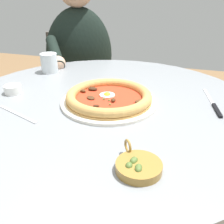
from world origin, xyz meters
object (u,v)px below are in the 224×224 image
Objects in this scene: dining_table at (106,140)px; pizza_on_plate at (109,98)px; fork_utensil at (17,114)px; steak_knife at (214,106)px; olive_pan at (138,166)px; water_glass at (49,64)px; ramekin_capers at (13,89)px; cafe_chair_diner at (79,82)px; diner_person at (81,86)px.

pizza_on_plate is at bearing 100.75° from dining_table.
dining_table is at bearing 123.71° from fork_utensil.
olive_pan is (0.39, -0.18, 0.01)m from steak_knife.
pizza_on_plate is (-0.00, 0.01, 0.17)m from dining_table.
olive_pan is at bearing 42.69° from water_glass.
steak_knife is at bearing 97.02° from ramekin_capers.
cafe_chair_diner is at bearing -150.56° from olive_pan.
dining_table is 0.90m from cafe_chair_diner.
steak_knife is at bearing 48.49° from cafe_chair_diner.
diner_person is 0.14m from cafe_chair_diner.
water_glass is 0.73× the size of olive_pan.
pizza_on_plate reaches higher than steak_knife.
fork_utensil is 0.99m from cafe_chair_diner.
ramekin_capers is 0.05× the size of diner_person.
diner_person is at bearing -149.42° from pizza_on_plate.
fork_utensil is at bearing -56.29° from dining_table.
cafe_chair_diner is (-0.94, -0.20, -0.25)m from fork_utensil.
olive_pan is at bearing 69.28° from fork_utensil.
pizza_on_plate reaches higher than dining_table.
cafe_chair_diner reaches higher than pizza_on_plate.
pizza_on_plate is 1.80× the size of fork_utensil.
water_glass is at bearing -104.16° from steak_knife.
olive_pan is at bearing 29.44° from cafe_chair_diner.
pizza_on_plate is 0.80m from diner_person.
fork_utensil is 0.86m from diner_person.
diner_person reaches higher than fork_utensil.
cafe_chair_diner reaches higher than dining_table.
water_glass is 0.42m from fork_utensil.
ramekin_capers reaches higher than dining_table.
fork_utensil is 0.15× the size of diner_person.
cafe_chair_diner is (-0.77, -0.45, -0.26)m from pizza_on_plate.
dining_table is 17.15× the size of ramekin_capers.
dining_table is at bearing 92.60° from ramekin_capers.
water_glass is at bearing -124.55° from pizza_on_plate.
pizza_on_plate is at bearing 30.33° from cafe_chair_diner.
dining_table is 0.33m from fork_utensil.
diner_person is (-0.58, -0.73, -0.23)m from steak_knife.
diner_person is at bearing -178.27° from ramekin_capers.
fork_utensil is at bearing 9.39° from diner_person.
olive_pan reaches higher than steak_knife.
water_glass is at bearing 178.18° from ramekin_capers.
diner_person is at bearing -128.67° from steak_knife.
diner_person is (-0.81, -0.13, -0.23)m from fork_utensil.
water_glass reaches higher than pizza_on_plate.
ramekin_capers is 0.54× the size of olive_pan.
cafe_chair_diner reaches higher than ramekin_capers.
steak_knife is 1.09m from cafe_chair_diner.
dining_table is at bearing 29.79° from diner_person.
water_glass reaches higher than steak_knife.
olive_pan is 0.14× the size of cafe_chair_diner.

